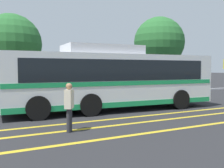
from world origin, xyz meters
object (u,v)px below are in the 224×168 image
(parked_car_1, at_px, (23,90))
(pedestrian_1, at_px, (69,104))
(parked_car_2, at_px, (123,88))
(transit_bus, at_px, (112,78))
(tree_1, at_px, (159,42))
(tree_0, at_px, (11,44))

(parked_car_1, height_order, pedestrian_1, pedestrian_1)
(parked_car_1, bearing_deg, parked_car_2, 86.22)
(transit_bus, distance_m, pedestrian_1, 4.89)
(parked_car_2, xyz_separation_m, tree_1, (6.57, 4.29, 3.93))
(parked_car_1, bearing_deg, tree_1, 104.39)
(pedestrian_1, height_order, tree_0, tree_0)
(pedestrian_1, bearing_deg, parked_car_1, 34.94)
(parked_car_2, distance_m, pedestrian_1, 10.40)
(parked_car_1, height_order, tree_0, tree_0)
(transit_bus, height_order, tree_1, tree_1)
(parked_car_1, relative_size, parked_car_2, 1.09)
(pedestrian_1, distance_m, tree_0, 12.14)
(transit_bus, xyz_separation_m, pedestrian_1, (-3.39, -3.46, -0.69))
(tree_1, bearing_deg, pedestrian_1, -137.08)
(transit_bus, relative_size, parked_car_1, 2.37)
(tree_0, distance_m, tree_1, 13.59)
(parked_car_1, xyz_separation_m, tree_0, (-0.18, 3.70, 3.06))
(parked_car_2, bearing_deg, tree_1, 124.00)
(transit_bus, bearing_deg, parked_car_2, 147.46)
(transit_bus, height_order, parked_car_1, transit_bus)
(parked_car_1, xyz_separation_m, tree_1, (13.38, 4.21, 3.87))
(parked_car_2, distance_m, tree_0, 8.54)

